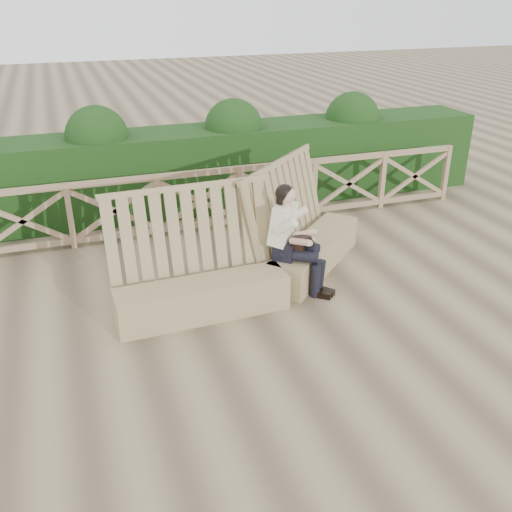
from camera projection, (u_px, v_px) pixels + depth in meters
name	position (u px, v px, depth m)	size (l,w,h in m)	color
ground	(271.00, 334.00, 7.04)	(60.00, 60.00, 0.00)	brown
bench	(259.00, 262.00, 7.97)	(4.07, 2.21, 1.61)	olive
woman	(292.00, 236.00, 7.76)	(0.89, 0.87, 1.54)	black
guardrail	(200.00, 201.00, 9.79)	(10.10, 0.09, 1.10)	#8E6F52
hedge	(184.00, 171.00, 10.73)	(12.00, 1.20, 1.50)	black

